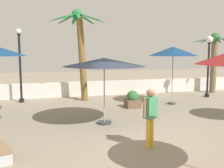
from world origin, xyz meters
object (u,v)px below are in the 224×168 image
at_px(patio_umbrella_0, 104,63).
at_px(palm_tree_1, 214,54).
at_px(palm_tree_0, 80,44).
at_px(planter, 133,100).
at_px(patio_umbrella_1, 173,51).
at_px(guest_0, 150,112).
at_px(lamp_post_0, 209,57).
at_px(lamp_post_2, 20,63).

height_order(patio_umbrella_0, palm_tree_1, palm_tree_1).
bearing_deg(palm_tree_1, palm_tree_0, -177.25).
bearing_deg(planter, patio_umbrella_1, 5.51).
bearing_deg(guest_0, patio_umbrella_0, 103.22).
bearing_deg(palm_tree_1, patio_umbrella_1, -148.89).
distance_m(palm_tree_1, lamp_post_0, 2.03).
distance_m(patio_umbrella_1, planter, 3.32).
xyz_separation_m(palm_tree_0, guest_0, (0.76, -7.82, -2.15)).
height_order(patio_umbrella_1, palm_tree_0, palm_tree_0).
distance_m(palm_tree_0, palm_tree_1, 9.08).
bearing_deg(patio_umbrella_1, palm_tree_1, 31.11).
distance_m(palm_tree_0, lamp_post_2, 3.43).
bearing_deg(patio_umbrella_1, lamp_post_2, 160.69).
height_order(patio_umbrella_0, planter, patio_umbrella_0).
relative_size(patio_umbrella_1, lamp_post_0, 0.83).
xyz_separation_m(patio_umbrella_1, planter, (-2.29, -0.22, -2.39)).
xyz_separation_m(palm_tree_1, lamp_post_0, (-1.45, -1.42, -0.10)).
xyz_separation_m(patio_umbrella_0, lamp_post_2, (-3.34, 5.37, -0.20)).
bearing_deg(palm_tree_1, lamp_post_0, -135.66).
height_order(patio_umbrella_0, guest_0, patio_umbrella_0).
height_order(guest_0, planter, guest_0).
height_order(palm_tree_1, guest_0, palm_tree_1).
distance_m(patio_umbrella_0, planter, 3.77).
bearing_deg(lamp_post_2, planter, -28.34).
height_order(palm_tree_0, lamp_post_2, palm_tree_0).
bearing_deg(lamp_post_2, patio_umbrella_0, -58.11).
xyz_separation_m(patio_umbrella_1, guest_0, (-3.69, -5.49, -1.71)).
distance_m(palm_tree_0, planter, 4.38).
height_order(palm_tree_0, planter, palm_tree_0).
bearing_deg(lamp_post_2, guest_0, -63.93).
xyz_separation_m(patio_umbrella_1, lamp_post_0, (3.14, 1.35, -0.31)).
distance_m(palm_tree_0, guest_0, 8.15).
height_order(patio_umbrella_0, lamp_post_2, lamp_post_2).
relative_size(patio_umbrella_1, palm_tree_1, 0.77).
height_order(palm_tree_0, lamp_post_0, palm_tree_0).
bearing_deg(lamp_post_2, patio_umbrella_1, -19.31).
xyz_separation_m(palm_tree_1, planter, (-6.88, -2.99, -2.19)).
relative_size(lamp_post_0, lamp_post_2, 0.93).
height_order(patio_umbrella_1, guest_0, patio_umbrella_1).
xyz_separation_m(patio_umbrella_0, palm_tree_1, (8.95, 5.45, 0.20)).
xyz_separation_m(patio_umbrella_0, guest_0, (0.66, -2.81, -1.31)).
relative_size(patio_umbrella_1, lamp_post_2, 0.77).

